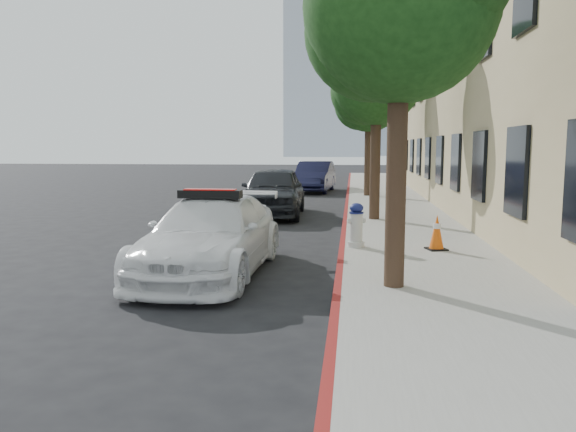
% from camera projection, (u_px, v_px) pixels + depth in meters
% --- Properties ---
extents(ground, '(120.00, 120.00, 0.00)m').
position_uv_depth(ground, '(233.00, 264.00, 10.79)').
color(ground, black).
rests_on(ground, ground).
extents(sidewalk, '(3.20, 50.00, 0.15)m').
position_uv_depth(sidewalk, '(389.00, 207.00, 20.23)').
color(sidewalk, gray).
rests_on(sidewalk, ground).
extents(curb_strip, '(0.12, 50.00, 0.15)m').
position_uv_depth(curb_strip, '(347.00, 207.00, 20.41)').
color(curb_strip, maroon).
rests_on(curb_strip, ground).
extents(building, '(8.00, 36.00, 10.00)m').
position_uv_depth(building, '(517.00, 82.00, 23.92)').
color(building, tan).
rests_on(building, ground).
extents(tower_left, '(18.00, 14.00, 60.00)m').
position_uv_depth(tower_left, '(327.00, 22.00, 125.88)').
color(tower_left, '#9EA8B7').
rests_on(tower_left, ground).
extents(tower_right, '(14.00, 14.00, 44.00)m').
position_uv_depth(tower_right, '(381.00, 67.00, 140.17)').
color(tower_right, '#9EA8B7').
rests_on(tower_right, ground).
extents(tree_near, '(2.92, 2.82, 5.62)m').
position_uv_depth(tree_near, '(403.00, 2.00, 7.95)').
color(tree_near, black).
rests_on(tree_near, sidewalk).
extents(tree_mid, '(2.77, 2.64, 5.43)m').
position_uv_depth(tree_mid, '(378.00, 78.00, 15.85)').
color(tree_mid, black).
rests_on(tree_mid, sidewalk).
extents(tree_far, '(3.10, 3.00, 5.81)m').
position_uv_depth(tree_far, '(370.00, 96.00, 23.71)').
color(tree_far, black).
rests_on(tree_far, sidewalk).
extents(police_car, '(2.06, 4.74, 1.51)m').
position_uv_depth(police_car, '(211.00, 236.00, 9.86)').
color(police_car, white).
rests_on(police_car, ground).
extents(parked_car_mid, '(2.09, 4.80, 1.61)m').
position_uv_depth(parked_car_mid, '(273.00, 191.00, 18.24)').
color(parked_car_mid, black).
rests_on(parked_car_mid, ground).
extents(parked_car_far, '(1.96, 4.71, 1.51)m').
position_uv_depth(parked_car_far, '(315.00, 177.00, 27.93)').
color(parked_car_far, black).
rests_on(parked_car_far, ground).
extents(fire_hydrant, '(0.39, 0.35, 0.92)m').
position_uv_depth(fire_hydrant, '(356.00, 226.00, 11.73)').
color(fire_hydrant, silver).
rests_on(fire_hydrant, sidewalk).
extents(traffic_cone, '(0.47, 0.47, 0.72)m').
position_uv_depth(traffic_cone, '(437.00, 232.00, 11.39)').
color(traffic_cone, black).
rests_on(traffic_cone, sidewalk).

